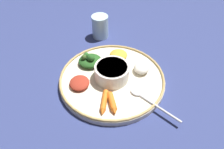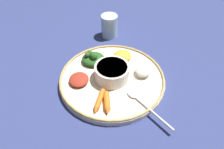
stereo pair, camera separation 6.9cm
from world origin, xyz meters
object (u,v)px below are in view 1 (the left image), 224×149
(spoon, at_px, (147,100))
(carrot_near_spoon, at_px, (104,102))
(carrot_outer, at_px, (112,103))
(center_bowl, at_px, (112,72))
(greens_pile, at_px, (90,60))
(drinking_glass, at_px, (100,28))

(spoon, bearing_deg, carrot_near_spoon, 35.36)
(carrot_outer, bearing_deg, center_bowl, -59.68)
(carrot_outer, bearing_deg, carrot_near_spoon, 18.58)
(greens_pile, height_order, carrot_near_spoon, greens_pile)
(center_bowl, height_order, carrot_near_spoon, center_bowl)
(center_bowl, height_order, carrot_outer, center_bowl)
(carrot_near_spoon, bearing_deg, center_bowl, -72.28)
(spoon, distance_m, carrot_near_spoon, 0.12)
(carrot_outer, relative_size, drinking_glass, 0.74)
(carrot_outer, xyz_separation_m, drinking_glass, (0.23, -0.30, 0.01))
(greens_pile, height_order, drinking_glass, drinking_glass)
(center_bowl, distance_m, spoon, 0.14)
(center_bowl, xyz_separation_m, greens_pile, (0.10, -0.02, -0.01))
(carrot_near_spoon, bearing_deg, drinking_glass, -56.24)
(center_bowl, bearing_deg, greens_pile, -12.10)
(greens_pile, xyz_separation_m, carrot_outer, (-0.15, 0.12, -0.01))
(center_bowl, height_order, drinking_glass, drinking_glass)
(center_bowl, relative_size, carrot_outer, 1.63)
(center_bowl, height_order, spoon, center_bowl)
(greens_pile, distance_m, carrot_near_spoon, 0.18)
(center_bowl, distance_m, carrot_near_spoon, 0.11)
(greens_pile, relative_size, carrot_outer, 1.59)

